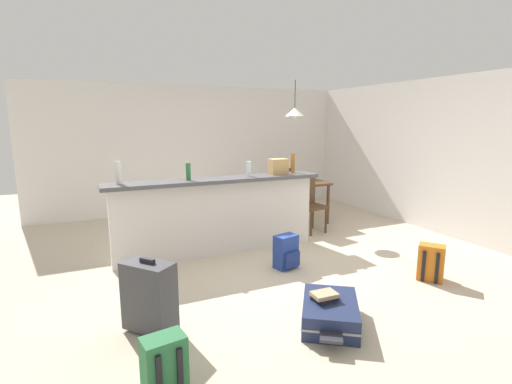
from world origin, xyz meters
TOP-DOWN VIEW (x-y plane):
  - ground_plane at (0.00, 0.00)m, footprint 13.00×13.00m
  - wall_back at (0.00, 3.05)m, footprint 6.60×0.10m
  - wall_right at (3.05, 0.30)m, footprint 0.10×6.00m
  - partition_half_wall at (-0.59, 0.31)m, footprint 2.80×0.20m
  - bar_countertop at (-0.59, 0.31)m, footprint 2.96×0.40m
  - bottle_white at (-1.83, 0.37)m, footprint 0.07×0.07m
  - bottle_green at (-0.97, 0.33)m, footprint 0.06×0.06m
  - bottle_clear at (-0.12, 0.33)m, footprint 0.07×0.07m
  - bottle_amber at (0.63, 0.39)m, footprint 0.06×0.06m
  - grocery_bag at (0.36, 0.37)m, footprint 0.26×0.18m
  - dining_table at (1.20, 1.32)m, footprint 1.10×0.80m
  - dining_chair_near_partition at (1.14, 0.72)m, footprint 0.46×0.46m
  - dining_chair_far_side at (1.20, 1.90)m, footprint 0.46×0.46m
  - pendant_lamp at (1.15, 1.27)m, footprint 0.34×0.34m
  - suitcase_flat_navy at (-0.27, -1.89)m, footprint 0.79×0.87m
  - backpack_orange at (1.36, -1.56)m, footprint 0.33×0.34m
  - backpack_blue at (0.01, -0.55)m, footprint 0.32×0.29m
  - suitcase_upright_charcoal at (-1.77, -1.34)m, footprint 0.47×0.49m
  - backpack_green at (-1.81, -2.17)m, footprint 0.30×0.28m
  - book_stack at (-0.31, -1.84)m, footprint 0.25×0.21m

SIDE VIEW (x-z plane):
  - ground_plane at x=0.00m, z-range -0.05..0.00m
  - suitcase_flat_navy at x=-0.27m, z-range 0.00..0.22m
  - backpack_orange at x=1.36m, z-range -0.01..0.41m
  - backpack_blue at x=0.01m, z-range -0.01..0.41m
  - backpack_green at x=-1.81m, z-range -0.01..0.41m
  - book_stack at x=-0.31m, z-range 0.22..0.29m
  - suitcase_upright_charcoal at x=-1.77m, z-range 0.00..0.67m
  - partition_half_wall at x=-0.59m, z-range 0.00..1.00m
  - dining_chair_near_partition at x=1.14m, z-range 0.05..0.98m
  - dining_chair_far_side at x=1.20m, z-range 0.05..0.98m
  - dining_table at x=1.20m, z-range 0.28..1.02m
  - bar_countertop at x=-0.59m, z-range 1.00..1.05m
  - bottle_clear at x=-0.12m, z-range 1.05..1.26m
  - grocery_bag at x=0.36m, z-range 1.05..1.27m
  - bottle_green at x=-0.97m, z-range 1.05..1.27m
  - bottle_white at x=-1.83m, z-range 1.05..1.33m
  - bottle_amber at x=0.63m, z-range 1.05..1.34m
  - wall_back at x=0.00m, z-range 0.00..2.50m
  - wall_right at x=3.05m, z-range 0.00..2.50m
  - pendant_lamp at x=1.15m, z-range 1.64..2.29m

